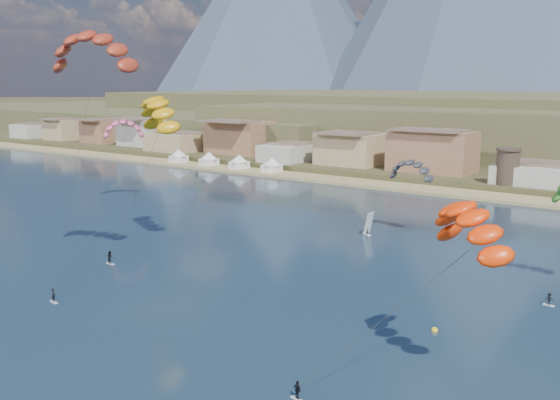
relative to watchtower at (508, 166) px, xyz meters
name	(u,v)px	position (x,y,z in m)	size (l,w,h in m)	color
ground	(85,348)	(-5.00, -114.00, -6.37)	(2400.00, 2400.00, 0.00)	black
beach	(473,195)	(-5.00, -8.00, -6.12)	(2200.00, 12.00, 0.90)	tan
town	(356,145)	(-45.00, 8.00, 1.63)	(400.00, 24.00, 12.00)	beige
watchtower	(508,166)	(0.00, 0.00, 0.00)	(5.82, 5.82, 8.60)	#47382D
beach_tents	(223,157)	(-81.25, -8.00, -2.66)	(43.40, 6.40, 5.00)	white
kitesurfer_red	(92,45)	(-21.93, -98.32, 23.73)	(12.78, 14.42, 33.09)	silver
kitesurfer_yellow	(160,109)	(-27.94, -81.90, 15.21)	(13.05, 17.21, 25.29)	silver
kitesurfer_orange	(472,219)	(27.22, -98.52, 8.03)	(15.49, 16.92, 19.83)	silver
distant_kite_pink	(123,126)	(-62.75, -60.32, 10.09)	(8.45, 8.94, 19.37)	#262626
distant_kite_dark	(411,167)	(-0.38, -51.36, 5.29)	(8.23, 5.77, 14.78)	#262626
windsurfer	(367,227)	(-5.88, -55.89, -5.10)	(2.51, 2.49, 3.98)	silver
buoy	(435,330)	(20.76, -89.52, -6.25)	(0.70, 0.70, 0.70)	yellow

